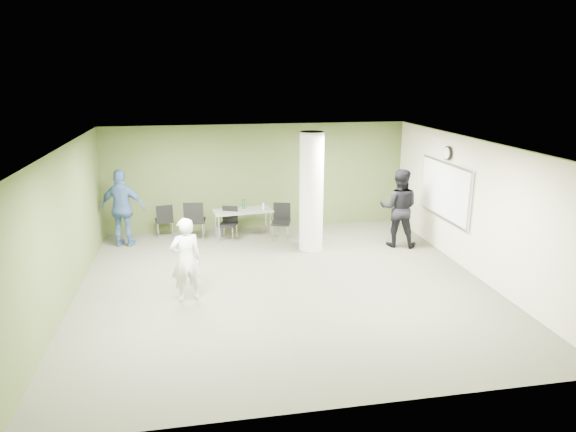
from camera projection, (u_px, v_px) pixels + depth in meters
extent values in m
plane|color=#555644|center=(284.00, 284.00, 10.26)|extent=(8.00, 8.00, 0.00)
plane|color=white|center=(284.00, 144.00, 9.51)|extent=(8.00, 8.00, 0.00)
cube|color=#4C5C2B|center=(258.00, 177.00, 13.67)|extent=(8.00, 2.80, 0.02)
cube|color=#4C5C2B|center=(64.00, 228.00, 9.19)|extent=(0.02, 8.00, 2.80)
cube|color=beige|center=(475.00, 208.00, 10.58)|extent=(0.02, 8.00, 2.80)
cylinder|color=silver|center=(311.00, 192.00, 11.95)|extent=(0.56, 0.56, 2.80)
cube|color=silver|center=(445.00, 190.00, 11.67)|extent=(0.04, 2.30, 1.30)
cube|color=white|center=(444.00, 190.00, 11.67)|extent=(0.02, 2.20, 1.20)
cylinder|color=black|center=(448.00, 153.00, 11.44)|extent=(0.05, 0.32, 0.32)
cylinder|color=white|center=(447.00, 153.00, 11.44)|extent=(0.02, 0.26, 0.26)
cube|color=gray|center=(243.00, 211.00, 13.07)|extent=(1.55, 0.83, 0.04)
cylinder|color=silver|center=(219.00, 229.00, 12.73)|extent=(0.04, 0.04, 0.67)
cylinder|color=silver|center=(271.00, 225.00, 13.12)|extent=(0.04, 0.04, 0.67)
cylinder|color=silver|center=(216.00, 224.00, 13.21)|extent=(0.04, 0.04, 0.67)
cylinder|color=silver|center=(266.00, 219.00, 13.60)|extent=(0.04, 0.04, 0.67)
cylinder|color=#1A5031|center=(243.00, 204.00, 13.17)|extent=(0.07, 0.07, 0.25)
cylinder|color=#B2B2B7|center=(263.00, 206.00, 13.09)|extent=(0.06, 0.06, 0.18)
cylinder|color=#4C4C4C|center=(219.00, 231.00, 13.24)|extent=(0.26, 0.26, 0.30)
cube|color=black|center=(164.00, 220.00, 13.17)|extent=(0.49, 0.49, 0.05)
cube|color=black|center=(165.00, 214.00, 12.93)|extent=(0.41, 0.10, 0.42)
cylinder|color=silver|center=(171.00, 226.00, 13.45)|extent=(0.02, 0.02, 0.40)
cylinder|color=silver|center=(157.00, 227.00, 13.34)|extent=(0.02, 0.02, 0.40)
cylinder|color=silver|center=(173.00, 230.00, 13.13)|extent=(0.02, 0.02, 0.40)
cylinder|color=silver|center=(159.00, 231.00, 13.02)|extent=(0.02, 0.02, 0.40)
cube|color=black|center=(195.00, 221.00, 12.90)|extent=(0.56, 0.56, 0.05)
cube|color=black|center=(193.00, 213.00, 12.60)|extent=(0.48, 0.10, 0.49)
cylinder|color=silver|center=(204.00, 228.00, 13.18)|extent=(0.02, 0.02, 0.47)
cylinder|color=silver|center=(188.00, 228.00, 13.15)|extent=(0.02, 0.02, 0.47)
cylinder|color=silver|center=(203.00, 233.00, 12.78)|extent=(0.02, 0.02, 0.47)
cylinder|color=silver|center=(186.00, 233.00, 12.75)|extent=(0.02, 0.02, 0.47)
cube|color=black|center=(228.00, 224.00, 12.87)|extent=(0.54, 0.54, 0.05)
cube|color=black|center=(230.00, 214.00, 12.99)|extent=(0.38, 0.18, 0.41)
cylinder|color=silver|center=(219.00, 234.00, 12.80)|extent=(0.02, 0.02, 0.39)
cylinder|color=silver|center=(233.00, 235.00, 12.73)|extent=(0.02, 0.02, 0.39)
cylinder|color=silver|center=(224.00, 230.00, 13.13)|extent=(0.02, 0.02, 0.39)
cylinder|color=silver|center=(237.00, 231.00, 13.06)|extent=(0.02, 0.02, 0.39)
cube|color=black|center=(281.00, 223.00, 12.89)|extent=(0.56, 0.56, 0.05)
cube|color=black|center=(282.00, 211.00, 13.02)|extent=(0.43, 0.16, 0.44)
cylinder|color=silver|center=(273.00, 234.00, 12.79)|extent=(0.02, 0.02, 0.42)
cylinder|color=silver|center=(288.00, 234.00, 12.75)|extent=(0.02, 0.02, 0.42)
cylinder|color=silver|center=(275.00, 229.00, 13.15)|extent=(0.02, 0.02, 0.42)
cylinder|color=silver|center=(289.00, 230.00, 13.11)|extent=(0.02, 0.02, 0.42)
imported|color=white|center=(186.00, 260.00, 9.34)|extent=(0.66, 0.52, 1.59)
imported|color=black|center=(399.00, 208.00, 12.32)|extent=(1.13, 1.01, 1.90)
imported|color=#3A5B90|center=(123.00, 208.00, 12.31)|extent=(1.18, 0.70, 1.89)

